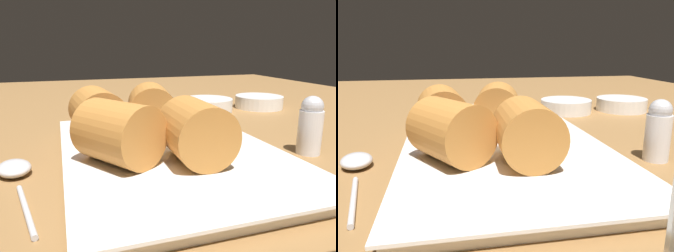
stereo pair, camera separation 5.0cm
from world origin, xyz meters
TOP-DOWN VIEW (x-y plane):
  - table_surface at (0.00, 0.00)cm, footprint 180.00×140.00cm
  - serving_plate at (2.43, -1.15)cm, footprint 35.22×23.76cm
  - roll_front_left at (5.43, -7.73)cm, footprint 9.72×9.31cm
  - roll_front_right at (-4.75, -8.43)cm, footprint 8.88×6.89cm
  - roll_back_left at (-6.57, -0.68)cm, footprint 9.12×7.60cm
  - roll_back_right at (7.34, -0.44)cm, footprint 8.73×6.50cm
  - dipping_bowl_near at (-22.17, 15.56)cm, footprint 9.89×9.89cm
  - dipping_bowl_far at (-21.83, 27.32)cm, footprint 9.89×9.89cm
  - spoon at (2.90, -17.64)cm, footprint 15.85×4.99cm
  - napkin at (-25.74, 1.75)cm, footprint 14.26×12.69cm
  - salt_shaker at (6.02, 15.97)cm, footprint 2.86×2.86cm

SIDE VIEW (x-z plane):
  - table_surface at x=0.00cm, z-range 0.00..2.00cm
  - napkin at x=-25.74cm, z-range 2.00..2.60cm
  - spoon at x=2.90cm, z-range 1.95..3.45cm
  - serving_plate at x=2.43cm, z-range 2.01..3.51cm
  - dipping_bowl_near at x=-22.17cm, z-range 2.11..4.66cm
  - dipping_bowl_far at x=-21.83cm, z-range 2.11..4.66cm
  - salt_shaker at x=6.02cm, z-range 2.00..9.21cm
  - roll_front_left at x=5.43cm, z-range 3.50..9.78cm
  - roll_front_right at x=-4.75cm, z-range 3.50..9.78cm
  - roll_back_left at x=-6.57cm, z-range 3.50..9.78cm
  - roll_back_right at x=7.34cm, z-range 3.50..9.78cm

